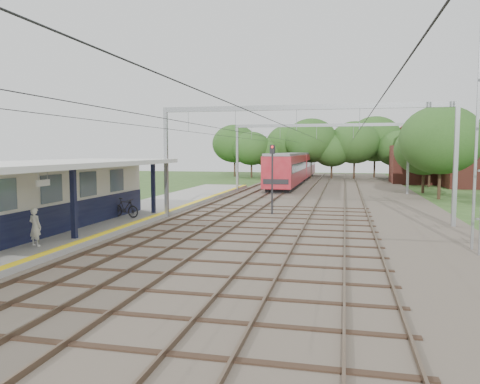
% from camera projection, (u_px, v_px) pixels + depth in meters
% --- Properties ---
extents(ground, '(160.00, 160.00, 0.00)m').
position_uv_depth(ground, '(139.00, 294.00, 14.15)').
color(ground, '#2D4C1E').
rests_on(ground, ground).
extents(ballast_bed, '(18.00, 90.00, 0.10)m').
position_uv_depth(ballast_bed, '(321.00, 198.00, 42.43)').
color(ballast_bed, '#473D33').
rests_on(ballast_bed, ground).
extents(platform, '(5.00, 52.00, 0.35)m').
position_uv_depth(platform, '(124.00, 217.00, 29.37)').
color(platform, gray).
rests_on(platform, ground).
extents(yellow_stripe, '(0.45, 52.00, 0.01)m').
position_uv_depth(yellow_stripe, '(157.00, 215.00, 28.87)').
color(yellow_stripe, yellow).
rests_on(yellow_stripe, platform).
extents(station_building, '(3.41, 18.00, 3.40)m').
position_uv_depth(station_building, '(30.00, 197.00, 22.71)').
color(station_building, beige).
rests_on(station_building, platform).
extents(canopy, '(6.40, 20.00, 3.44)m').
position_uv_depth(canopy, '(36.00, 165.00, 21.35)').
color(canopy, black).
rests_on(canopy, platform).
extents(rail_tracks, '(11.80, 88.00, 0.15)m').
position_uv_depth(rail_tracks, '(294.00, 196.00, 42.96)').
color(rail_tracks, brown).
rests_on(rail_tracks, ballast_bed).
extents(catenary_system, '(17.22, 88.00, 7.00)m').
position_uv_depth(catenary_system, '(312.00, 136.00, 37.49)').
color(catenary_system, gray).
rests_on(catenary_system, ground).
extents(tree_band, '(31.72, 30.88, 8.82)m').
position_uv_depth(tree_band, '(330.00, 146.00, 68.39)').
color(tree_band, '#382619').
rests_on(tree_band, ground).
extents(house_near, '(7.00, 6.12, 7.89)m').
position_uv_depth(house_near, '(477.00, 162.00, 54.01)').
color(house_near, brown).
rests_on(house_near, ground).
extents(house_far, '(8.00, 6.12, 8.66)m').
position_uv_depth(house_far, '(423.00, 159.00, 60.91)').
color(house_far, brown).
rests_on(house_far, ground).
extents(person, '(0.65, 0.49, 1.62)m').
position_uv_depth(person, '(35.00, 227.00, 19.40)').
color(person, silver).
rests_on(person, platform).
extents(bicycle, '(1.99, 0.96, 1.15)m').
position_uv_depth(bicycle, '(125.00, 208.00, 27.80)').
color(bicycle, black).
rests_on(bicycle, platform).
extents(train, '(2.99, 37.22, 3.92)m').
position_uv_depth(train, '(296.00, 166.00, 63.40)').
color(train, black).
rests_on(train, ballast_bed).
extents(signal_post, '(0.34, 0.29, 4.70)m').
position_uv_depth(signal_post, '(272.00, 170.00, 30.85)').
color(signal_post, black).
rests_on(signal_post, ground).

